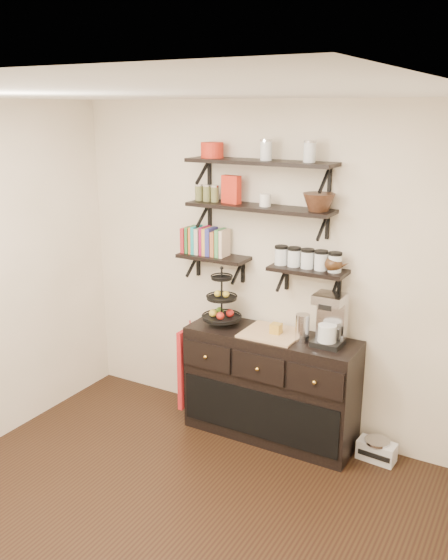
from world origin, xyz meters
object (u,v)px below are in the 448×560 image
(sideboard, at_px, (271,385))
(coffee_maker, at_px, (330,320))
(radio, at_px, (377,450))
(fruit_stand, at_px, (222,305))

(sideboard, xyz_separation_m, coffee_maker, (0.46, 0.03, 0.64))
(coffee_maker, relative_size, radio, 1.36)
(sideboard, height_order, fruit_stand, fruit_stand)
(fruit_stand, relative_size, radio, 1.59)
(fruit_stand, height_order, coffee_maker, fruit_stand)
(coffee_maker, distance_m, radio, 1.09)
(fruit_stand, bearing_deg, sideboard, -0.41)
(sideboard, xyz_separation_m, fruit_stand, (-0.46, 0.00, 0.61))
(sideboard, xyz_separation_m, radio, (0.88, 0.07, -0.37))
(coffee_maker, bearing_deg, radio, 7.46)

